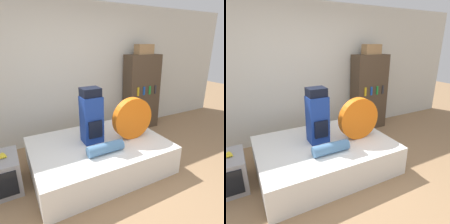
# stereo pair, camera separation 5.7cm
# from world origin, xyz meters

# --- Properties ---
(ground_plane) EXTENTS (16.00, 16.00, 0.00)m
(ground_plane) POSITION_xyz_m (0.00, 0.00, 0.00)
(ground_plane) COLOR #997551
(wall_back) EXTENTS (8.00, 0.05, 2.60)m
(wall_back) POSITION_xyz_m (0.00, 2.11, 1.30)
(wall_back) COLOR silver
(wall_back) RESTS_ON ground_plane
(bed) EXTENTS (1.99, 1.46, 0.44)m
(bed) POSITION_xyz_m (-0.07, 0.86, 0.22)
(bed) COLOR white
(bed) RESTS_ON ground_plane
(backpack) EXTENTS (0.29, 0.28, 0.84)m
(backpack) POSITION_xyz_m (-0.14, 0.94, 0.84)
(backpack) COLOR navy
(backpack) RESTS_ON bed
(tent_bag) EXTENTS (0.65, 0.13, 0.65)m
(tent_bag) POSITION_xyz_m (0.46, 0.75, 0.76)
(tent_bag) COLOR orange
(tent_bag) RESTS_ON bed
(sleeping_roll) EXTENTS (0.52, 0.15, 0.15)m
(sleeping_roll) POSITION_xyz_m (-0.12, 0.52, 0.51)
(sleeping_roll) COLOR teal
(sleeping_roll) RESTS_ON bed
(banana_bunch) EXTENTS (0.13, 0.17, 0.03)m
(banana_bunch) POSITION_xyz_m (-1.37, 1.04, 0.49)
(banana_bunch) COLOR yellow
(banana_bunch) RESTS_ON television
(bookshelf) EXTENTS (0.77, 0.38, 1.64)m
(bookshelf) POSITION_xyz_m (1.47, 1.87, 0.82)
(bookshelf) COLOR #473828
(bookshelf) RESTS_ON ground_plane
(cardboard_box) EXTENTS (0.38, 0.20, 0.20)m
(cardboard_box) POSITION_xyz_m (1.46, 1.83, 1.74)
(cardboard_box) COLOR #99754C
(cardboard_box) RESTS_ON bookshelf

